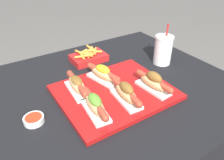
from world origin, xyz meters
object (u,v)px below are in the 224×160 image
Objects in this scene: serving_tray at (115,92)px; sauce_bowl at (34,119)px; hot_dog_3 at (77,85)px; drink_cup at (163,50)px; hot_dog_1 at (126,93)px; fries_basket at (89,57)px; hot_dog_4 at (103,74)px; hot_dog_0 at (95,105)px; hot_dog_2 at (154,82)px.

sauce_bowl reaches higher than serving_tray.
serving_tray is at bearing -2.18° from sauce_bowl.
drink_cup is (0.49, 0.02, 0.02)m from hot_dog_3.
hot_dog_1 is 2.76× the size of sauce_bowl.
sauce_bowl is 0.40× the size of fries_basket.
hot_dog_3 is 1.11× the size of fries_basket.
hot_dog_3 is 0.96× the size of drink_cup.
hot_dog_3 is 0.13m from hot_dog_4.
hot_dog_3 is at bearing -177.63° from drink_cup.
hot_dog_4 is at bearing 13.61° from sauce_bowl.
hot_dog_4 is at bearing 51.77° from hot_dog_0.
hot_dog_3 is 2.76× the size of sauce_bowl.
hot_dog_1 is (0.00, -0.08, 0.04)m from serving_tray.
serving_tray is 2.32× the size of hot_dog_4.
drink_cup reaches higher than hot_dog_0.
hot_dog_2 is at bearing 0.21° from hot_dog_1.
serving_tray is at bearing 149.96° from hot_dog_2.
fries_basket is at bearing 53.93° from hot_dog_3.
hot_dog_2 is 0.42m from fries_basket.
fries_basket is at bearing 143.63° from drink_cup.
hot_dog_2 is 0.22m from hot_dog_4.
hot_dog_4 is 0.94× the size of drink_cup.
hot_dog_2 is 1.00× the size of hot_dog_3.
serving_tray is 2.52× the size of fries_basket.
hot_dog_2 reaches higher than hot_dog_1.
hot_dog_4 is 0.24m from fries_basket.
hot_dog_3 is 0.31m from fries_basket.
hot_dog_4 is 0.34m from sauce_bowl.
hot_dog_2 reaches higher than sauce_bowl.
sauce_bowl is (-0.33, -0.08, -0.04)m from hot_dog_4.
serving_tray is 0.09m from hot_dog_1.
hot_dog_0 and hot_dog_4 have the same top height.
hot_dog_4 reaches higher than fries_basket.
hot_dog_3 is 0.21m from sauce_bowl.
hot_dog_0 is at bearing -114.35° from fries_basket.
hot_dog_2 is 0.96× the size of drink_cup.
hot_dog_0 is at bearing 178.23° from hot_dog_1.
hot_dog_4 reaches higher than sauce_bowl.
sauce_bowl is at bearing -173.06° from drink_cup.
drink_cup is (0.22, 0.18, 0.02)m from hot_dog_2.
sauce_bowl is (-0.47, 0.09, -0.04)m from hot_dog_2.
hot_dog_1 reaches higher than hot_dog_0.
fries_basket is at bearing 102.57° from hot_dog_2.
serving_tray is 2.28× the size of hot_dog_1.
drink_cup reaches higher than hot_dog_1.
hot_dog_2 is 0.28m from drink_cup.
sauce_bowl is at bearing 155.86° from hot_dog_0.
hot_dog_2 reaches higher than hot_dog_3.
sauce_bowl is at bearing 168.86° from hot_dog_2.
hot_dog_0 is 1.00× the size of hot_dog_2.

